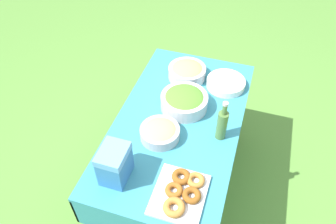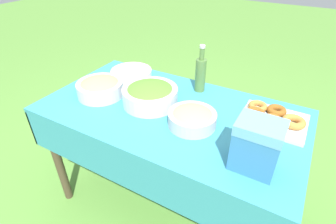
{
  "view_description": "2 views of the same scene",
  "coord_description": "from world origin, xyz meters",
  "px_view_note": "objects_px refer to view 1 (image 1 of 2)",
  "views": [
    {
      "loc": [
        -1.3,
        -0.35,
        2.19
      ],
      "look_at": [
        0.01,
        0.07,
        0.78
      ],
      "focal_mm": 35.0,
      "sensor_mm": 36.0,
      "label": 1
    },
    {
      "loc": [
        -0.55,
        1.0,
        1.48
      ],
      "look_at": [
        -0.02,
        0.06,
        0.75
      ],
      "focal_mm": 28.0,
      "sensor_mm": 36.0,
      "label": 2
    }
  ],
  "objects_px": {
    "pasta_bowl": "(160,132)",
    "donut_platter": "(181,193)",
    "cooler_box": "(115,164)",
    "bread_bowl": "(187,71)",
    "plate_stack": "(226,83)",
    "olive_oil_bottle": "(222,124)",
    "salad_bowl": "(184,100)"
  },
  "relations": [
    {
      "from": "plate_stack",
      "to": "olive_oil_bottle",
      "type": "height_order",
      "value": "olive_oil_bottle"
    },
    {
      "from": "olive_oil_bottle",
      "to": "donut_platter",
      "type": "bearing_deg",
      "value": 165.78
    },
    {
      "from": "pasta_bowl",
      "to": "olive_oil_bottle",
      "type": "distance_m",
      "value": 0.35
    },
    {
      "from": "salad_bowl",
      "to": "olive_oil_bottle",
      "type": "height_order",
      "value": "olive_oil_bottle"
    },
    {
      "from": "salad_bowl",
      "to": "bread_bowl",
      "type": "bearing_deg",
      "value": 11.92
    },
    {
      "from": "pasta_bowl",
      "to": "donut_platter",
      "type": "relative_size",
      "value": 0.72
    },
    {
      "from": "plate_stack",
      "to": "cooler_box",
      "type": "distance_m",
      "value": 0.97
    },
    {
      "from": "olive_oil_bottle",
      "to": "bread_bowl",
      "type": "height_order",
      "value": "olive_oil_bottle"
    },
    {
      "from": "plate_stack",
      "to": "pasta_bowl",
      "type": "bearing_deg",
      "value": 153.48
    },
    {
      "from": "salad_bowl",
      "to": "olive_oil_bottle",
      "type": "xyz_separation_m",
      "value": [
        -0.17,
        -0.27,
        0.05
      ]
    },
    {
      "from": "pasta_bowl",
      "to": "bread_bowl",
      "type": "relative_size",
      "value": 0.89
    },
    {
      "from": "pasta_bowl",
      "to": "donut_platter",
      "type": "xyz_separation_m",
      "value": [
        -0.33,
        -0.22,
        -0.02
      ]
    },
    {
      "from": "salad_bowl",
      "to": "donut_platter",
      "type": "bearing_deg",
      "value": -165.6
    },
    {
      "from": "pasta_bowl",
      "to": "cooler_box",
      "type": "xyz_separation_m",
      "value": [
        -0.32,
        0.13,
        0.06
      ]
    },
    {
      "from": "donut_platter",
      "to": "cooler_box",
      "type": "height_order",
      "value": "cooler_box"
    },
    {
      "from": "bread_bowl",
      "to": "pasta_bowl",
      "type": "bearing_deg",
      "value": 179.55
    },
    {
      "from": "donut_platter",
      "to": "bread_bowl",
      "type": "bearing_deg",
      "value": 13.6
    },
    {
      "from": "donut_platter",
      "to": "plate_stack",
      "type": "height_order",
      "value": "donut_platter"
    },
    {
      "from": "plate_stack",
      "to": "olive_oil_bottle",
      "type": "bearing_deg",
      "value": -173.27
    },
    {
      "from": "salad_bowl",
      "to": "bread_bowl",
      "type": "relative_size",
      "value": 1.14
    },
    {
      "from": "salad_bowl",
      "to": "plate_stack",
      "type": "bearing_deg",
      "value": -37.13
    },
    {
      "from": "cooler_box",
      "to": "salad_bowl",
      "type": "bearing_deg",
      "value": -18.15
    },
    {
      "from": "cooler_box",
      "to": "donut_platter",
      "type": "bearing_deg",
      "value": -91.03
    },
    {
      "from": "donut_platter",
      "to": "olive_oil_bottle",
      "type": "height_order",
      "value": "olive_oil_bottle"
    },
    {
      "from": "donut_platter",
      "to": "olive_oil_bottle",
      "type": "distance_m",
      "value": 0.46
    },
    {
      "from": "pasta_bowl",
      "to": "cooler_box",
      "type": "height_order",
      "value": "cooler_box"
    },
    {
      "from": "pasta_bowl",
      "to": "cooler_box",
      "type": "bearing_deg",
      "value": 157.94
    },
    {
      "from": "donut_platter",
      "to": "cooler_box",
      "type": "xyz_separation_m",
      "value": [
        0.01,
        0.35,
        0.08
      ]
    },
    {
      "from": "salad_bowl",
      "to": "bread_bowl",
      "type": "xyz_separation_m",
      "value": [
        0.29,
        0.06,
        -0.01
      ]
    },
    {
      "from": "salad_bowl",
      "to": "donut_platter",
      "type": "height_order",
      "value": "salad_bowl"
    },
    {
      "from": "salad_bowl",
      "to": "cooler_box",
      "type": "distance_m",
      "value": 0.63
    },
    {
      "from": "olive_oil_bottle",
      "to": "plate_stack",
      "type": "bearing_deg",
      "value": 6.73
    }
  ]
}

